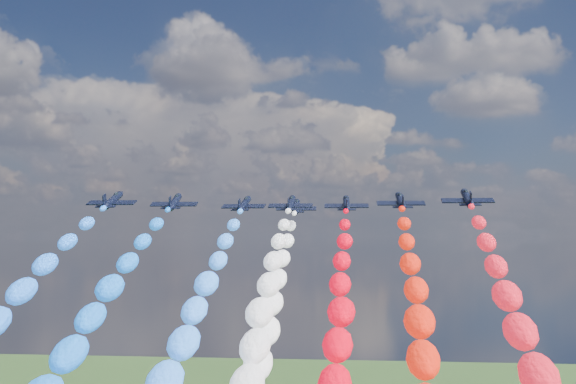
# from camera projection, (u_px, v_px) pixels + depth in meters

# --- Properties ---
(jet_0) EXTENTS (9.60, 13.06, 6.81)m
(jet_0) POSITION_uv_depth(u_px,v_px,m) (113.00, 200.00, 143.10)
(jet_0) COLOR black
(jet_1) EXTENTS (10.32, 13.57, 6.81)m
(jet_1) POSITION_uv_depth(u_px,v_px,m) (175.00, 202.00, 149.68)
(jet_1) COLOR black
(jet_2) EXTENTS (10.26, 13.53, 6.81)m
(jet_2) POSITION_uv_depth(u_px,v_px,m) (244.00, 204.00, 159.91)
(jet_2) COLOR black
(trail_2) EXTENTS (6.26, 111.47, 56.54)m
(trail_2) POSITION_uv_depth(u_px,v_px,m) (176.00, 378.00, 100.95)
(trail_2) COLOR #307DFB
(jet_3) EXTENTS (9.57, 13.03, 6.81)m
(jet_3) POSITION_uv_depth(u_px,v_px,m) (291.00, 204.00, 157.11)
(jet_3) COLOR black
(trail_3) EXTENTS (6.26, 111.47, 56.54)m
(trail_3) POSITION_uv_depth(u_px,v_px,m) (248.00, 382.00, 98.15)
(trail_3) COLOR white
(jet_4) EXTENTS (10.21, 13.49, 6.81)m
(jet_4) POSITION_uv_depth(u_px,v_px,m) (296.00, 207.00, 172.65)
(jet_4) COLOR black
(trail_4) EXTENTS (6.26, 111.47, 56.54)m
(trail_4) POSITION_uv_depth(u_px,v_px,m) (263.00, 362.00, 113.69)
(trail_4) COLOR white
(jet_5) EXTENTS (10.05, 13.38, 6.81)m
(jet_5) POSITION_uv_depth(u_px,v_px,m) (346.00, 204.00, 157.69)
(jet_5) COLOR black
(trail_5) EXTENTS (6.26, 111.47, 56.54)m
(trail_5) POSITION_uv_depth(u_px,v_px,m) (338.00, 382.00, 98.73)
(trail_5) COLOR red
(jet_6) EXTENTS (10.13, 13.43, 6.81)m
(jet_6) POSITION_uv_depth(u_px,v_px,m) (401.00, 201.00, 145.17)
(jet_6) COLOR black
(jet_7) EXTENTS (9.62, 13.07, 6.81)m
(jet_7) POSITION_uv_depth(u_px,v_px,m) (467.00, 198.00, 134.79)
(jet_7) COLOR black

